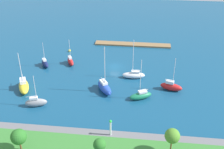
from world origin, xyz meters
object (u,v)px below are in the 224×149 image
at_px(park_tree_east, 19,137).
at_px(sailboat_navy_by_breakwater, 45,63).
at_px(sailboat_yellow_far_north, 24,86).
at_px(sailboat_red_east_end, 70,61).
at_px(park_tree_center, 172,136).
at_px(harbor_beacon, 111,127).
at_px(park_tree_west, 100,145).
at_px(sailboat_white_center_basin, 134,75).
at_px(sailboat_gray_along_channel, 36,102).
at_px(sailboat_blue_west_end, 104,87).
at_px(pier_dock, 133,44).
at_px(sailboat_red_mid_basin, 171,86).
at_px(mooring_buoy_yellow, 70,51).
at_px(sailboat_green_far_south, 141,95).

height_order(park_tree_east, sailboat_navy_by_breakwater, sailboat_navy_by_breakwater).
distance_m(park_tree_east, sailboat_yellow_far_north, 23.94).
bearing_deg(sailboat_red_east_end, park_tree_center, 10.08).
relative_size(harbor_beacon, park_tree_west, 0.77).
xyz_separation_m(sailboat_navy_by_breakwater, sailboat_red_east_end, (-7.28, -2.20, 0.05)).
bearing_deg(sailboat_red_east_end, sailboat_navy_by_breakwater, -101.23).
bearing_deg(sailboat_white_center_basin, sailboat_gray_along_channel, 31.83).
bearing_deg(park_tree_east, park_tree_west, 176.72).
height_order(sailboat_yellow_far_north, sailboat_blue_west_end, sailboat_blue_west_end).
relative_size(park_tree_east, sailboat_gray_along_channel, 0.56).
bearing_deg(sailboat_yellow_far_north, pier_dock, 115.87).
height_order(park_tree_center, sailboat_gray_along_channel, sailboat_gray_along_channel).
xyz_separation_m(sailboat_red_mid_basin, sailboat_white_center_basin, (9.95, -5.18, -0.11)).
height_order(sailboat_white_center_basin, mooring_buoy_yellow, sailboat_white_center_basin).
xyz_separation_m(sailboat_gray_along_channel, sailboat_green_far_south, (-24.61, -6.04, -0.16)).
relative_size(park_tree_center, sailboat_green_far_south, 0.50).
distance_m(pier_dock, sailboat_green_far_south, 33.28).
xyz_separation_m(park_tree_center, sailboat_gray_along_channel, (30.54, -13.04, -4.20)).
bearing_deg(sailboat_blue_west_end, pier_dock, 138.53).
height_order(sailboat_gray_along_channel, sailboat_red_east_end, sailboat_gray_along_channel).
xyz_separation_m(pier_dock, sailboat_red_mid_basin, (-11.40, 28.14, 0.84)).
height_order(harbor_beacon, sailboat_green_far_south, sailboat_green_far_south).
height_order(park_tree_east, sailboat_red_mid_basin, sailboat_red_mid_basin).
height_order(sailboat_blue_west_end, mooring_buoy_yellow, sailboat_blue_west_end).
xyz_separation_m(sailboat_red_mid_basin, sailboat_yellow_far_north, (37.96, 4.36, 0.07)).
distance_m(sailboat_red_mid_basin, sailboat_navy_by_breakwater, 37.86).
bearing_deg(sailboat_navy_by_breakwater, mooring_buoy_yellow, 122.81).
xyz_separation_m(sailboat_yellow_far_north, sailboat_red_east_end, (-8.49, -15.66, -0.15)).
distance_m(sailboat_yellow_far_north, sailboat_blue_west_end, 20.95).
bearing_deg(sailboat_red_mid_basin, sailboat_green_far_south, -132.39).
distance_m(harbor_beacon, mooring_buoy_yellow, 44.83).
height_order(sailboat_navy_by_breakwater, sailboat_red_east_end, sailboat_red_east_end).
relative_size(sailboat_navy_by_breakwater, sailboat_red_east_end, 0.95).
distance_m(pier_dock, mooring_buoy_yellow, 22.09).
height_order(park_tree_center, park_tree_east, park_tree_center).
xyz_separation_m(pier_dock, sailboat_navy_by_breakwater, (25.35, 19.04, 0.70)).
relative_size(sailboat_red_east_end, mooring_buoy_yellow, 10.27).
bearing_deg(mooring_buoy_yellow, sailboat_blue_west_end, 123.25).
bearing_deg(sailboat_yellow_far_north, park_tree_west, 20.76).
xyz_separation_m(sailboat_white_center_basin, sailboat_yellow_far_north, (28.01, 9.53, 0.18)).
relative_size(harbor_beacon, sailboat_green_far_south, 0.35).
xyz_separation_m(sailboat_blue_west_end, sailboat_red_east_end, (12.39, -13.87, -0.18)).
xyz_separation_m(park_tree_east, sailboat_red_mid_basin, (-29.51, -26.51, -3.38)).
xyz_separation_m(sailboat_red_mid_basin, sailboat_navy_by_breakwater, (36.75, -9.10, -0.13)).
bearing_deg(sailboat_yellow_far_north, mooring_buoy_yellow, 141.54).
xyz_separation_m(park_tree_center, sailboat_green_far_south, (5.93, -19.08, -4.36)).
relative_size(harbor_beacon, sailboat_blue_west_end, 0.30).
bearing_deg(park_tree_center, sailboat_green_far_south, -72.73).
relative_size(sailboat_red_mid_basin, sailboat_yellow_far_north, 0.86).
bearing_deg(sailboat_gray_along_channel, harbor_beacon, -41.27).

